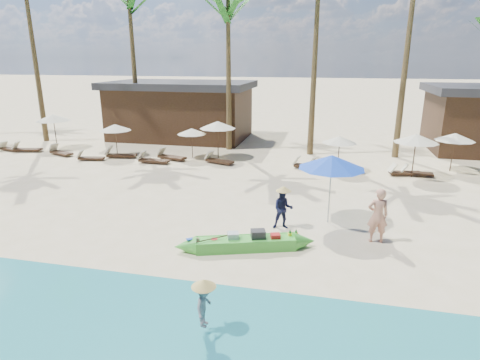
# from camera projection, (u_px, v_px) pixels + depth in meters

# --- Properties ---
(ground) EXTENTS (240.00, 240.00, 0.00)m
(ground) POSITION_uv_depth(u_px,v_px,m) (222.00, 244.00, 13.54)
(ground) COLOR beige
(ground) RESTS_ON ground
(wet_sand_strip) EXTENTS (240.00, 4.50, 0.01)m
(wet_sand_strip) POSITION_uv_depth(u_px,v_px,m) (163.00, 341.00, 8.87)
(wet_sand_strip) COLOR tan
(wet_sand_strip) RESTS_ON ground
(green_canoe) EXTENTS (5.01, 1.93, 0.66)m
(green_canoe) POSITION_uv_depth(u_px,v_px,m) (246.00, 243.00, 13.08)
(green_canoe) COLOR green
(green_canoe) RESTS_ON ground
(tourist) EXTENTS (0.76, 0.56, 1.91)m
(tourist) POSITION_uv_depth(u_px,v_px,m) (378.00, 215.00, 13.42)
(tourist) COLOR tan
(tourist) RESTS_ON ground
(vendor_green) EXTENTS (0.83, 0.70, 1.51)m
(vendor_green) POSITION_uv_depth(u_px,v_px,m) (283.00, 209.00, 14.55)
(vendor_green) COLOR #131635
(vendor_green) RESTS_ON ground
(vendor_yellow) EXTENTS (0.41, 0.69, 1.06)m
(vendor_yellow) POSITION_uv_depth(u_px,v_px,m) (204.00, 305.00, 8.97)
(vendor_yellow) COLOR gray
(vendor_yellow) RESTS_ON ground
(blue_umbrella) EXTENTS (2.44, 2.44, 2.63)m
(blue_umbrella) POSITION_uv_depth(u_px,v_px,m) (332.00, 162.00, 14.62)
(blue_umbrella) COLOR #99999E
(blue_umbrella) RESTS_ON ground
(lounger_1_left) EXTENTS (1.71, 0.78, 0.56)m
(lounger_1_left) POSITION_uv_depth(u_px,v_px,m) (10.00, 148.00, 26.94)
(lounger_1_left) COLOR #392217
(lounger_1_left) RESTS_ON ground
(lounger_1_right) EXTENTS (1.91, 0.92, 0.62)m
(lounger_1_right) POSITION_uv_depth(u_px,v_px,m) (26.00, 149.00, 26.69)
(lounger_1_right) COLOR #392217
(lounger_1_right) RESTS_ON ground
(resort_parasol_2) EXTENTS (2.28, 2.28, 2.35)m
(resort_parasol_2) POSITION_uv_depth(u_px,v_px,m) (53.00, 118.00, 27.26)
(resort_parasol_2) COLOR #392217
(resort_parasol_2) RESTS_ON ground
(lounger_2_left) EXTENTS (1.90, 1.14, 0.62)m
(lounger_2_left) POSITION_uv_depth(u_px,v_px,m) (60.00, 152.00, 25.80)
(lounger_2_left) COLOR #392217
(lounger_2_left) RESTS_ON ground
(resort_parasol_3) EXTENTS (1.98, 1.98, 2.04)m
(resort_parasol_3) POSITION_uv_depth(u_px,v_px,m) (115.00, 127.00, 25.05)
(resort_parasol_3) COLOR #392217
(resort_parasol_3) RESTS_ON ground
(lounger_3_left) EXTENTS (1.68, 0.79, 0.55)m
(lounger_3_left) POSITION_uv_depth(u_px,v_px,m) (89.00, 157.00, 24.49)
(lounger_3_left) COLOR #392217
(lounger_3_left) RESTS_ON ground
(lounger_3_right) EXTENTS (1.98, 0.90, 0.65)m
(lounger_3_right) POSITION_uv_depth(u_px,v_px,m) (119.00, 154.00, 25.10)
(lounger_3_right) COLOR #392217
(lounger_3_right) RESTS_ON ground
(resort_parasol_4) EXTENTS (1.81, 1.81, 1.86)m
(resort_parasol_4) POSITION_uv_depth(u_px,v_px,m) (192.00, 131.00, 24.67)
(resort_parasol_4) COLOR #392217
(resort_parasol_4) RESTS_ON ground
(lounger_4_left) EXTENTS (1.92, 0.65, 0.65)m
(lounger_4_left) POSITION_uv_depth(u_px,v_px,m) (152.00, 160.00, 23.83)
(lounger_4_left) COLOR #392217
(lounger_4_left) RESTS_ON ground
(lounger_4_right) EXTENTS (2.00, 1.09, 0.65)m
(lounger_4_right) POSITION_uv_depth(u_px,v_px,m) (170.00, 156.00, 24.65)
(lounger_4_right) COLOR #392217
(lounger_4_right) RESTS_ON ground
(resort_parasol_5) EXTENTS (2.24, 2.24, 2.30)m
(resort_parasol_5) POSITION_uv_depth(u_px,v_px,m) (218.00, 125.00, 24.55)
(resort_parasol_5) COLOR #392217
(resort_parasol_5) RESTS_ON ground
(lounger_5_left) EXTENTS (1.89, 1.11, 0.61)m
(lounger_5_left) POSITION_uv_depth(u_px,v_px,m) (218.00, 160.00, 23.75)
(lounger_5_left) COLOR #392217
(lounger_5_left) RESTS_ON ground
(resort_parasol_6) EXTENTS (1.89, 1.89, 1.95)m
(resort_parasol_6) POSITION_uv_depth(u_px,v_px,m) (340.00, 140.00, 21.76)
(resort_parasol_6) COLOR #392217
(resort_parasol_6) RESTS_ON ground
(lounger_6_left) EXTENTS (1.83, 0.86, 0.60)m
(lounger_6_left) POSITION_uv_depth(u_px,v_px,m) (307.00, 165.00, 22.64)
(lounger_6_left) COLOR #392217
(lounger_6_left) RESTS_ON ground
(lounger_6_right) EXTENTS (2.08, 1.19, 0.67)m
(lounger_6_right) POSITION_uv_depth(u_px,v_px,m) (324.00, 168.00, 22.06)
(lounger_6_right) COLOR #392217
(lounger_6_right) RESTS_ON ground
(resort_parasol_7) EXTENTS (2.22, 2.22, 2.29)m
(resort_parasol_7) POSITION_uv_depth(u_px,v_px,m) (416.00, 138.00, 20.51)
(resort_parasol_7) COLOR #392217
(resort_parasol_7) RESTS_ON ground
(lounger_7_left) EXTENTS (1.86, 0.96, 0.61)m
(lounger_7_left) POSITION_uv_depth(u_px,v_px,m) (345.00, 168.00, 22.12)
(lounger_7_left) COLOR #392217
(lounger_7_left) RESTS_ON ground
(lounger_7_right) EXTENTS (1.81, 0.88, 0.59)m
(lounger_7_right) POSITION_uv_depth(u_px,v_px,m) (403.00, 172.00, 21.31)
(lounger_7_right) COLOR #392217
(lounger_7_right) RESTS_ON ground
(resort_parasol_8) EXTENTS (2.06, 2.06, 2.12)m
(resort_parasol_8) POSITION_uv_depth(u_px,v_px,m) (455.00, 137.00, 21.67)
(resort_parasol_8) COLOR #392217
(resort_parasol_8) RESTS_ON ground
(lounger_8_left) EXTENTS (1.65, 0.59, 0.55)m
(lounger_8_left) POSITION_uv_depth(u_px,v_px,m) (415.00, 172.00, 21.28)
(lounger_8_left) COLOR #392217
(lounger_8_left) RESTS_ON ground
(palm_2) EXTENTS (2.08, 2.08, 11.33)m
(palm_2) POSITION_uv_depth(u_px,v_px,m) (130.00, 9.00, 27.12)
(palm_2) COLOR brown
(palm_2) RESTS_ON ground
(palm_3) EXTENTS (2.08, 2.08, 10.52)m
(palm_3) POSITION_uv_depth(u_px,v_px,m) (228.00, 15.00, 25.06)
(palm_3) COLOR brown
(palm_3) RESTS_ON ground
(pavilion_west) EXTENTS (10.80, 6.60, 4.30)m
(pavilion_west) POSITION_uv_depth(u_px,v_px,m) (181.00, 110.00, 30.91)
(pavilion_west) COLOR #392217
(pavilion_west) RESTS_ON ground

